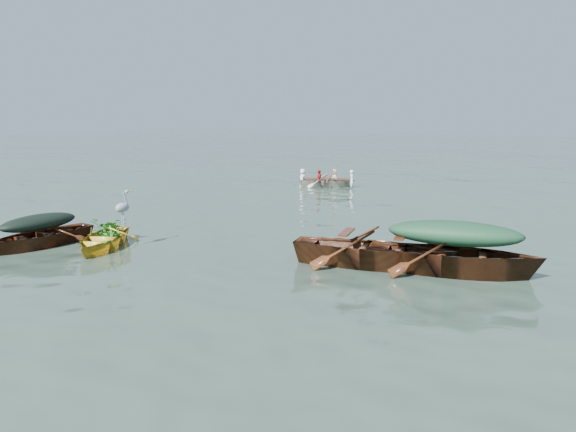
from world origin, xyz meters
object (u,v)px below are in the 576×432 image
at_px(open_wooden_boat, 373,267).
at_px(heron, 123,213).
at_px(dark_covered_boat, 41,246).
at_px(yellow_dinghy, 102,248).
at_px(green_tarp_boat, 452,274).
at_px(rowed_boat, 327,187).

bearing_deg(open_wooden_boat, heron, 93.30).
relative_size(dark_covered_boat, open_wooden_boat, 0.75).
bearing_deg(yellow_dinghy, green_tarp_boat, -12.01).
distance_m(yellow_dinghy, green_tarp_boat, 8.41).
distance_m(green_tarp_boat, heron, 7.94).
height_order(green_tarp_boat, open_wooden_boat, green_tarp_boat).
height_order(open_wooden_boat, rowed_boat, open_wooden_boat).
bearing_deg(heron, yellow_dinghy, -174.81).
bearing_deg(open_wooden_boat, dark_covered_boat, 96.37).
relative_size(yellow_dinghy, green_tarp_boat, 0.62).
bearing_deg(open_wooden_boat, green_tarp_boat, -89.73).
xyz_separation_m(yellow_dinghy, rowed_boat, (-1.14, 12.94, 0.00)).
relative_size(yellow_dinghy, heron, 3.39).
distance_m(dark_covered_boat, rowed_boat, 13.72).
bearing_deg(heron, dark_covered_boat, 179.31).
distance_m(dark_covered_boat, open_wooden_boat, 8.34).
bearing_deg(green_tarp_boat, heron, 92.38).
bearing_deg(rowed_boat, open_wooden_boat, -174.94).
bearing_deg(open_wooden_boat, yellow_dinghy, 94.73).
relative_size(open_wooden_boat, rowed_boat, 1.41).
relative_size(green_tarp_boat, rowed_boat, 1.43).
xyz_separation_m(dark_covered_boat, green_tarp_boat, (9.38, 3.53, 0.00)).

